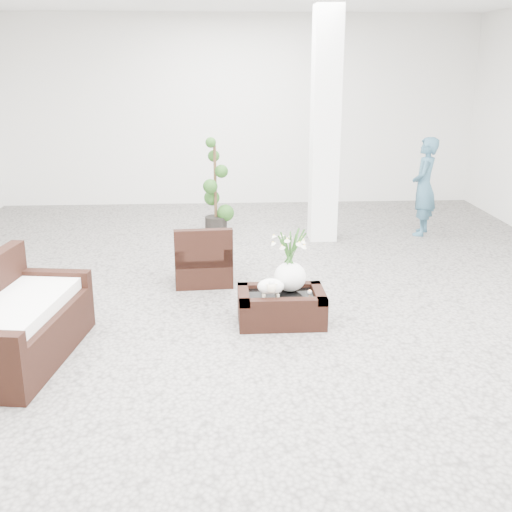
{
  "coord_description": "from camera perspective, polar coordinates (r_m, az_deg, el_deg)",
  "views": [
    {
      "loc": [
        -0.4,
        -6.68,
        2.63
      ],
      "look_at": [
        0.0,
        -0.1,
        0.62
      ],
      "focal_mm": 44.63,
      "sensor_mm": 36.0,
      "label": 1
    }
  ],
  "objects": [
    {
      "name": "ground",
      "position": [
        7.19,
        -0.05,
        -4.5
      ],
      "size": [
        11.0,
        11.0,
        0.0
      ],
      "primitive_type": "plane",
      "color": "gray",
      "rests_on": "ground"
    },
    {
      "name": "column",
      "position": [
        9.65,
        6.22,
        11.64
      ],
      "size": [
        0.4,
        0.4,
        3.5
      ],
      "primitive_type": "cube",
      "color": "white",
      "rests_on": "ground"
    },
    {
      "name": "planter_narcissus",
      "position": [
        6.63,
        3.1,
        0.13
      ],
      "size": [
        0.44,
        0.44,
        0.8
      ],
      "primitive_type": null,
      "color": "white",
      "rests_on": "coffee_table"
    },
    {
      "name": "tealight",
      "position": [
        6.7,
        4.83,
        -3.19
      ],
      "size": [
        0.04,
        0.04,
        0.03
      ],
      "primitive_type": "cylinder",
      "color": "white",
      "rests_on": "coffee_table"
    },
    {
      "name": "sheep_figurine",
      "position": [
        6.51,
        1.33,
        -2.9
      ],
      "size": [
        0.28,
        0.23,
        0.21
      ],
      "primitive_type": "ellipsoid",
      "color": "white",
      "rests_on": "coffee_table"
    },
    {
      "name": "coffee_table",
      "position": [
        6.71,
        2.27,
        -4.69
      ],
      "size": [
        0.9,
        0.6,
        0.31
      ],
      "primitive_type": "cube",
      "color": "black",
      "rests_on": "ground"
    },
    {
      "name": "topiary",
      "position": [
        10.22,
        -3.67,
        6.29
      ],
      "size": [
        0.4,
        0.4,
        1.48
      ],
      "primitive_type": null,
      "color": "#204516",
      "rests_on": "ground"
    },
    {
      "name": "armchair",
      "position": [
        7.89,
        -4.79,
        0.28
      ],
      "size": [
        0.74,
        0.71,
        0.74
      ],
      "primitive_type": "cube",
      "rotation": [
        0.0,
        0.0,
        3.21
      ],
      "color": "black",
      "rests_on": "ground"
    },
    {
      "name": "shopper",
      "position": [
        10.34,
        14.83,
        6.03
      ],
      "size": [
        0.57,
        0.66,
        1.54
      ],
      "primitive_type": "imported",
      "rotation": [
        0.0,
        0.0,
        -2.01
      ],
      "color": "#32586F",
      "rests_on": "ground"
    },
    {
      "name": "loveseat",
      "position": [
        6.17,
        -20.55,
        -4.85
      ],
      "size": [
        1.05,
        1.79,
        0.9
      ],
      "primitive_type": "cube",
      "rotation": [
        0.0,
        0.0,
        1.42
      ],
      "color": "black",
      "rests_on": "ground"
    }
  ]
}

